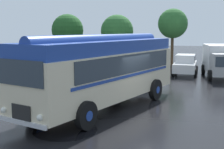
{
  "coord_description": "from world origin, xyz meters",
  "views": [
    {
      "loc": [
        2.94,
        -14.34,
        3.7
      ],
      "look_at": [
        -0.9,
        1.15,
        1.4
      ],
      "focal_mm": 50.0,
      "sensor_mm": 36.0,
      "label": 1
    }
  ],
  "objects": [
    {
      "name": "car_near_left",
      "position": [
        -5.9,
        12.05,
        0.85
      ],
      "size": [
        1.97,
        4.21,
        1.66
      ],
      "color": "#144C28",
      "rests_on": "ground"
    },
    {
      "name": "tree_far_left",
      "position": [
        -10.4,
        18.57,
        3.74
      ],
      "size": [
        3.54,
        3.54,
        5.43
      ],
      "color": "#4C3823",
      "rests_on": "ground"
    },
    {
      "name": "tree_centre",
      "position": [
        1.31,
        19.08,
        4.29
      ],
      "size": [
        3.09,
        3.09,
        5.88
      ],
      "color": "#4C3823",
      "rests_on": "ground"
    },
    {
      "name": "car_far_right",
      "position": [
        2.67,
        12.02,
        0.85
      ],
      "size": [
        2.14,
        4.29,
        1.66
      ],
      "color": "silver",
      "rests_on": "ground"
    },
    {
      "name": "traffic_cone",
      "position": [
        -4.84,
        -1.95,
        0.28
      ],
      "size": [
        0.36,
        0.36,
        0.55
      ],
      "primitive_type": "cone",
      "color": "orange",
      "rests_on": "ground"
    },
    {
      "name": "ground_plane",
      "position": [
        0.0,
        0.0,
        0.0
      ],
      "size": [
        120.0,
        120.0,
        0.0
      ],
      "primitive_type": "plane",
      "color": "black"
    },
    {
      "name": "tree_left_of_centre",
      "position": [
        -4.74,
        18.59,
        3.6
      ],
      "size": [
        3.5,
        3.5,
        5.31
      ],
      "color": "#4C3823",
      "rests_on": "ground"
    },
    {
      "name": "puddle_patch",
      "position": [
        -1.41,
        -3.98,
        0.0
      ],
      "size": [
        2.37,
        2.37,
        0.01
      ],
      "primitive_type": "cylinder",
      "color": "black",
      "rests_on": "ground"
    },
    {
      "name": "vintage_bus",
      "position": [
        -0.9,
        -0.36,
        1.89
      ],
      "size": [
        5.62,
        10.33,
        3.49
      ],
      "color": "beige",
      "rests_on": "ground"
    },
    {
      "name": "car_mid_left",
      "position": [
        -3.11,
        11.95,
        0.85
      ],
      "size": [
        2.39,
        4.4,
        1.66
      ],
      "color": "silver",
      "rests_on": "ground"
    },
    {
      "name": "car_mid_right",
      "position": [
        -0.2,
        11.1,
        0.85
      ],
      "size": [
        1.98,
        4.21,
        1.66
      ],
      "color": "black",
      "rests_on": "ground"
    },
    {
      "name": "box_van",
      "position": [
        5.33,
        11.42,
        1.36
      ],
      "size": [
        2.7,
        5.91,
        2.5
      ],
      "color": "silver",
      "rests_on": "ground"
    }
  ]
}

